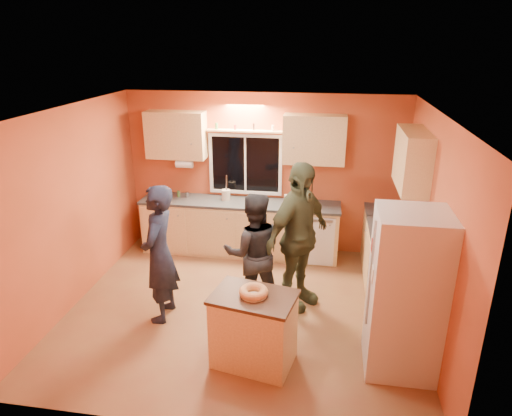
% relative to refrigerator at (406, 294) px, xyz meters
% --- Properties ---
extents(ground, '(4.50, 4.50, 0.00)m').
position_rel_refrigerator_xyz_m(ground, '(-1.89, 0.80, -0.90)').
color(ground, brown).
rests_on(ground, ground).
extents(room_shell, '(4.54, 4.04, 2.61)m').
position_rel_refrigerator_xyz_m(room_shell, '(-1.77, 1.21, 0.72)').
color(room_shell, '#C55732').
rests_on(room_shell, ground).
extents(back_counter, '(4.23, 0.62, 0.90)m').
position_rel_refrigerator_xyz_m(back_counter, '(-1.88, 2.50, -0.45)').
color(back_counter, tan).
rests_on(back_counter, ground).
extents(right_counter, '(0.62, 1.84, 0.90)m').
position_rel_refrigerator_xyz_m(right_counter, '(0.06, 1.30, -0.45)').
color(right_counter, tan).
rests_on(right_counter, ground).
extents(refrigerator, '(0.72, 0.70, 1.80)m').
position_rel_refrigerator_xyz_m(refrigerator, '(0.00, 0.00, 0.00)').
color(refrigerator, silver).
rests_on(refrigerator, ground).
extents(island, '(0.97, 0.76, 0.85)m').
position_rel_refrigerator_xyz_m(island, '(-1.56, -0.20, -0.47)').
color(island, tan).
rests_on(island, ground).
extents(bundt_pastry, '(0.31, 0.31, 0.09)m').
position_rel_refrigerator_xyz_m(bundt_pastry, '(-1.56, -0.20, -0.01)').
color(bundt_pastry, tan).
rests_on(bundt_pastry, island).
extents(person_left, '(0.44, 0.65, 1.77)m').
position_rel_refrigerator_xyz_m(person_left, '(-2.86, 0.50, -0.01)').
color(person_left, black).
rests_on(person_left, ground).
extents(person_center, '(0.91, 0.78, 1.61)m').
position_rel_refrigerator_xyz_m(person_center, '(-1.75, 0.90, -0.10)').
color(person_center, black).
rests_on(person_center, ground).
extents(person_right, '(1.05, 1.23, 1.97)m').
position_rel_refrigerator_xyz_m(person_right, '(-1.19, 1.07, 0.09)').
color(person_right, '#353C26').
rests_on(person_right, ground).
extents(mixing_bowl, '(0.40, 0.40, 0.09)m').
position_rel_refrigerator_xyz_m(mixing_bowl, '(-1.34, 2.54, 0.04)').
color(mixing_bowl, black).
rests_on(mixing_bowl, back_counter).
extents(utensil_crock, '(0.14, 0.14, 0.17)m').
position_rel_refrigerator_xyz_m(utensil_crock, '(-2.47, 2.55, 0.09)').
color(utensil_crock, beige).
rests_on(utensil_crock, back_counter).
extents(potted_plant, '(0.31, 0.28, 0.29)m').
position_rel_refrigerator_xyz_m(potted_plant, '(0.07, 0.50, 0.15)').
color(potted_plant, gray).
rests_on(potted_plant, right_counter).
extents(red_box, '(0.16, 0.12, 0.07)m').
position_rel_refrigerator_xyz_m(red_box, '(0.00, 1.79, 0.04)').
color(red_box, maroon).
rests_on(red_box, right_counter).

